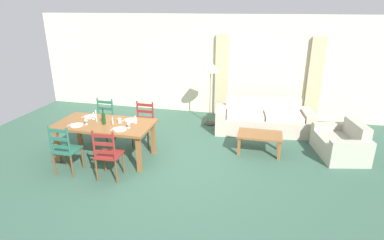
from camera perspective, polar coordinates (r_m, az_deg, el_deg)
The scene contains 29 objects.
ground_plane at distance 6.24m, azimuth -4.46°, elevation -7.85°, with size 9.60×9.60×0.02m, color #365A49.
wall_far at distance 8.85m, azimuth 1.85°, elevation 9.99°, with size 9.60×0.16×2.70m, color beige.
curtain_panel_left at distance 8.66m, azimuth 5.40°, elevation 8.00°, with size 0.35×0.08×2.20m, color #BDB489.
curtain_panel_right at distance 8.67m, azimuth 21.39°, elevation 6.72°, with size 0.35×0.08×2.20m, color #BDB489.
dining_table at distance 6.38m, azimuth -15.56°, elevation -1.26°, with size 1.90×0.96×0.75m.
dining_chair_near_left at distance 6.10m, azimuth -22.09°, elevation -4.97°, with size 0.42×0.40×0.96m.
dining_chair_near_right at distance 5.66m, azimuth -15.08°, elevation -6.08°, with size 0.45×0.43×0.96m.
dining_chair_far_left at distance 7.29m, azimuth -15.78°, elevation -0.14°, with size 0.43×0.41×0.96m.
dining_chair_far_right at distance 6.90m, azimuth -8.79°, elevation -0.75°, with size 0.43×0.41×0.96m.
dinner_plate_near_left at distance 6.38m, azimuth -20.25°, elevation -0.89°, with size 0.24×0.24×0.02m, color white.
fork_near_left at distance 6.46m, azimuth -21.35°, elevation -0.82°, with size 0.02×0.17×0.01m, color silver.
dinner_plate_near_right at distance 5.94m, azimuth -12.95°, elevation -1.64°, with size 0.24×0.24×0.02m, color white.
fork_near_right at distance 6.01m, azimuth -14.24°, elevation -1.57°, with size 0.02×0.17×0.01m, color silver.
dinner_plate_far_left at distance 6.77m, azimuth -17.99°, elevation 0.59°, with size 0.24×0.24×0.02m, color white.
fork_far_left at distance 6.85m, azimuth -19.06°, elevation 0.63°, with size 0.02×0.17×0.01m, color silver.
dinner_plate_far_right at distance 6.36m, azimuth -11.02°, elevation -0.02°, with size 0.24×0.24×0.02m, color white.
fork_far_right at distance 6.43m, azimuth -12.24°, elevation 0.04°, with size 0.02×0.17×0.01m, color silver.
wine_bottle at distance 6.26m, azimuth -15.79°, elevation 0.28°, with size 0.07×0.07×0.32m.
wine_glass_near_left at distance 6.35m, azimuth -18.79°, elevation 0.16°, with size 0.06×0.06×0.16m.
wine_glass_near_right at distance 5.96m, azimuth -11.48°, elevation -0.43°, with size 0.06×0.06×0.16m.
wine_glass_far_left at distance 6.58m, azimuth -17.49°, elevation 1.02°, with size 0.06×0.06×0.16m.
wine_glass_far_right at distance 6.19m, azimuth -10.30°, elevation 0.45°, with size 0.06×0.06×0.16m.
coffee_cup_primary at distance 6.29m, azimuth -13.07°, elevation -0.09°, with size 0.07×0.07×0.09m, color beige.
candle_tall at distance 6.43m, azimuth -17.01°, elevation 0.25°, with size 0.05×0.05×0.25m.
candle_short at distance 6.22m, azimuth -14.22°, elevation -0.47°, with size 0.05×0.05×0.15m.
couch at distance 7.79m, azimuth 12.78°, elevation -0.01°, with size 2.36×1.06×0.80m.
coffee_table at distance 6.64m, azimuth 12.23°, elevation -3.00°, with size 0.90×0.56×0.42m.
armchair_upholstered at distance 7.12m, azimuth 25.75°, elevation -3.95°, with size 1.03×1.30×0.72m.
standing_lamp at distance 7.78m, azimuth 3.44°, elevation 9.00°, with size 0.40×0.40×1.64m.
Camera 1 is at (1.74, -5.23, 2.92)m, focal length 29.31 mm.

